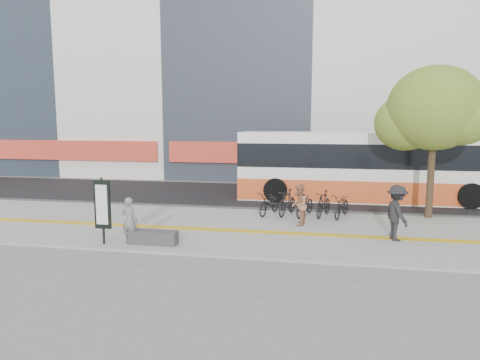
% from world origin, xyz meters
% --- Properties ---
extents(ground, '(120.00, 120.00, 0.00)m').
position_xyz_m(ground, '(0.00, 0.00, 0.00)').
color(ground, slate).
rests_on(ground, ground).
extents(sidewalk, '(40.00, 7.00, 0.08)m').
position_xyz_m(sidewalk, '(0.00, 1.50, 0.04)').
color(sidewalk, slate).
rests_on(sidewalk, ground).
extents(tactile_strip, '(40.00, 0.45, 0.01)m').
position_xyz_m(tactile_strip, '(0.00, 1.00, 0.09)').
color(tactile_strip, gold).
rests_on(tactile_strip, sidewalk).
extents(street, '(40.00, 8.00, 0.06)m').
position_xyz_m(street, '(0.00, 9.00, 0.03)').
color(street, black).
rests_on(street, ground).
extents(curb, '(40.00, 0.25, 0.14)m').
position_xyz_m(curb, '(0.00, 5.00, 0.07)').
color(curb, '#343437').
rests_on(curb, ground).
extents(bench, '(1.60, 0.45, 0.45)m').
position_xyz_m(bench, '(-2.60, -1.20, 0.30)').
color(bench, '#343437').
rests_on(bench, sidewalk).
extents(signboard, '(0.55, 0.10, 2.20)m').
position_xyz_m(signboard, '(-4.20, -1.51, 1.37)').
color(signboard, black).
rests_on(signboard, sidewalk).
extents(street_tree, '(4.40, 3.80, 6.31)m').
position_xyz_m(street_tree, '(7.18, 4.82, 4.51)').
color(street_tree, '#342317').
rests_on(street_tree, sidewalk).
extents(bus, '(12.99, 3.08, 3.46)m').
position_xyz_m(bus, '(5.04, 8.50, 1.69)').
color(bus, white).
rests_on(bus, street).
extents(bicycle_row, '(4.24, 1.99, 1.10)m').
position_xyz_m(bicycle_row, '(2.11, 4.00, 0.59)').
color(bicycle_row, black).
rests_on(bicycle_row, sidewalk).
extents(seated_woman, '(0.61, 0.44, 1.54)m').
position_xyz_m(seated_woman, '(-3.40, -1.24, 0.85)').
color(seated_woman, black).
rests_on(seated_woman, sidewalk).
extents(pedestrian_tan, '(0.66, 0.82, 1.60)m').
position_xyz_m(pedestrian_tan, '(1.95, 2.29, 0.88)').
color(pedestrian_tan, '#B37250').
rests_on(pedestrian_tan, sidewalk).
extents(pedestrian_dark, '(1.04, 1.37, 1.88)m').
position_xyz_m(pedestrian_dark, '(5.28, 0.78, 1.02)').
color(pedestrian_dark, black).
rests_on(pedestrian_dark, sidewalk).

